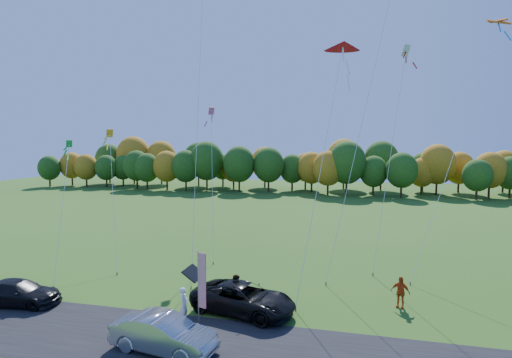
% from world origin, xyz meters
% --- Properties ---
extents(ground, '(160.00, 160.00, 0.00)m').
position_xyz_m(ground, '(0.00, 0.00, 0.00)').
color(ground, '#2A4F14').
extents(asphalt_strip, '(90.00, 6.00, 0.01)m').
position_xyz_m(asphalt_strip, '(0.00, -4.00, 0.01)').
color(asphalt_strip, black).
rests_on(asphalt_strip, ground).
extents(tree_line, '(116.00, 12.00, 10.00)m').
position_xyz_m(tree_line, '(0.00, 55.00, 0.00)').
color(tree_line, '#1E4711').
rests_on(tree_line, ground).
extents(black_suv, '(6.39, 3.99, 1.65)m').
position_xyz_m(black_suv, '(0.70, 0.07, 0.82)').
color(black_suv, black).
rests_on(black_suv, ground).
extents(silver_sedan, '(5.17, 2.38, 1.64)m').
position_xyz_m(silver_sedan, '(-1.73, -4.77, 0.82)').
color(silver_sedan, '#9D9DA1').
rests_on(silver_sedan, ground).
extents(dark_truck_a, '(5.10, 2.57, 1.42)m').
position_xyz_m(dark_truck_a, '(-12.50, -1.92, 0.71)').
color(dark_truck_a, black).
rests_on(dark_truck_a, ground).
extents(person_tailgate_a, '(0.55, 0.76, 1.91)m').
position_xyz_m(person_tailgate_a, '(-2.01, -1.87, 0.96)').
color(person_tailgate_a, silver).
rests_on(person_tailgate_a, ground).
extents(person_tailgate_b, '(0.75, 0.95, 1.94)m').
position_xyz_m(person_tailgate_b, '(0.15, 0.64, 0.97)').
color(person_tailgate_b, gray).
rests_on(person_tailgate_b, ground).
extents(person_east, '(1.16, 0.80, 1.83)m').
position_xyz_m(person_east, '(9.33, 2.89, 0.92)').
color(person_east, '#BE4111').
rests_on(person_east, ground).
extents(feather_flag, '(0.51, 0.18, 3.93)m').
position_xyz_m(feather_flag, '(-1.05, -1.82, 2.40)').
color(feather_flag, '#999999').
rests_on(feather_flag, ground).
extents(kite_delta_blue, '(4.02, 11.53, 32.11)m').
position_xyz_m(kite_delta_blue, '(-4.85, 8.04, 15.78)').
color(kite_delta_blue, '#4C3F33').
rests_on(kite_delta_blue, ground).
extents(kite_parafoil_orange, '(8.25, 11.32, 33.00)m').
position_xyz_m(kite_parafoil_orange, '(8.19, 10.94, 16.31)').
color(kite_parafoil_orange, '#4C3F33').
rests_on(kite_parafoil_orange, ground).
extents(kite_delta_red, '(3.49, 9.58, 17.98)m').
position_xyz_m(kite_delta_red, '(4.65, 5.52, 8.79)').
color(kite_delta_red, '#4C3F33').
rests_on(kite_delta_red, ground).
extents(kite_parafoil_rainbow, '(8.76, 8.72, 19.62)m').
position_xyz_m(kite_parafoil_rainbow, '(13.94, 11.01, 9.61)').
color(kite_parafoil_rainbow, '#4C3F33').
rests_on(kite_parafoil_rainbow, ground).
extents(kite_diamond_yellow, '(5.35, 7.39, 11.07)m').
position_xyz_m(kite_diamond_yellow, '(-12.24, 7.50, 5.28)').
color(kite_diamond_yellow, '#4C3F33').
rests_on(kite_diamond_yellow, ground).
extents(kite_diamond_green, '(2.45, 4.98, 9.98)m').
position_xyz_m(kite_diamond_green, '(-13.27, 2.90, 4.85)').
color(kite_diamond_green, '#4C3F33').
rests_on(kite_diamond_green, ground).
extents(kite_diamond_white, '(3.04, 5.30, 17.51)m').
position_xyz_m(kite_diamond_white, '(9.24, 10.57, 8.50)').
color(kite_diamond_white, '#4C3F33').
rests_on(kite_diamond_white, ground).
extents(kite_diamond_pink, '(2.64, 6.13, 13.05)m').
position_xyz_m(kite_diamond_pink, '(-5.00, 10.93, 6.33)').
color(kite_diamond_pink, '#4C3F33').
rests_on(kite_diamond_pink, ground).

